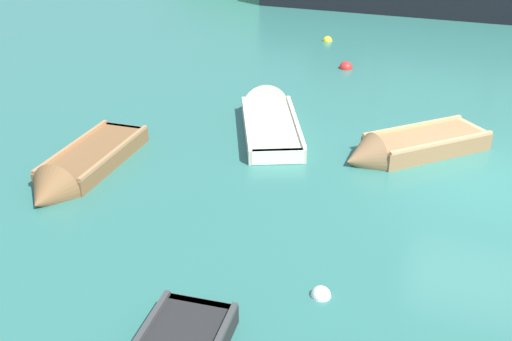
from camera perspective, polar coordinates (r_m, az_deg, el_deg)
ground_plane at (r=12.84m, az=20.89°, el=-0.91°), size 120.00×120.00×0.00m
rowboat_far at (r=13.41m, az=14.12°, el=1.97°), size 3.19×3.08×1.03m
rowboat_near_dock at (r=14.64m, az=1.21°, el=4.87°), size 2.62×4.05×1.16m
rowboat_center at (r=12.69m, az=-16.36°, el=0.03°), size 1.17×3.49×1.04m
buoy_red at (r=19.04m, az=8.51°, el=9.57°), size 0.43×0.43×0.43m
buoy_yellow at (r=22.06m, az=6.79°, el=12.11°), size 0.35×0.35×0.35m
buoy_white at (r=9.04m, az=6.16°, el=-11.73°), size 0.30×0.30×0.30m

